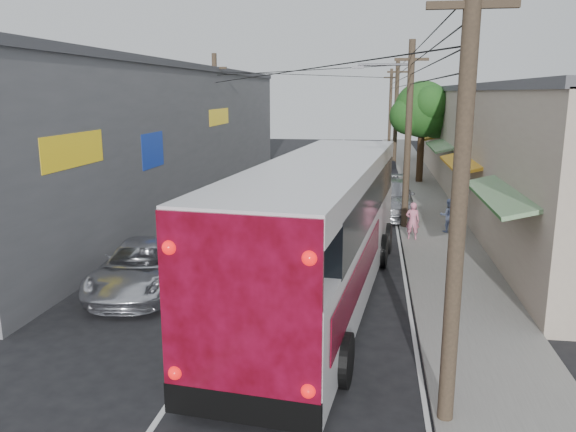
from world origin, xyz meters
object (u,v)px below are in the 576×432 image
(parked_suv, at_px, (389,197))
(pedestrian_far, at_px, (448,215))
(parked_car_far, at_px, (385,171))
(parked_car_mid, at_px, (373,187))
(pedestrian_near, at_px, (413,221))
(coach_bus, at_px, (322,228))
(jeepney, at_px, (143,267))

(parked_suv, xyz_separation_m, pedestrian_far, (2.35, -3.72, -0.01))
(parked_car_far, bearing_deg, pedestrian_far, -85.89)
(parked_car_mid, height_order, pedestrian_near, pedestrian_near)
(coach_bus, distance_m, parked_car_far, 23.04)
(parked_car_far, xyz_separation_m, pedestrian_far, (2.35, -14.77, 0.19))
(pedestrian_near, bearing_deg, pedestrian_far, -131.97)
(parked_suv, bearing_deg, pedestrian_near, -81.75)
(parked_suv, relative_size, parked_car_far, 1.49)
(coach_bus, relative_size, pedestrian_far, 10.00)
(jeepney, distance_m, pedestrian_near, 10.90)
(parked_car_mid, relative_size, pedestrian_near, 2.54)
(pedestrian_near, bearing_deg, jeepney, 45.26)
(coach_bus, bearing_deg, parked_suv, 85.45)
(pedestrian_far, bearing_deg, parked_car_mid, -72.27)
(parked_car_far, bearing_deg, coach_bus, -100.50)
(coach_bus, bearing_deg, parked_car_mid, 90.97)
(parked_car_far, height_order, pedestrian_far, pedestrian_far)
(coach_bus, height_order, parked_suv, coach_bus)
(jeepney, relative_size, pedestrian_far, 3.71)
(parked_suv, bearing_deg, parked_car_far, 89.40)
(coach_bus, relative_size, parked_car_far, 3.65)
(jeepney, height_order, pedestrian_near, pedestrian_near)
(jeepney, xyz_separation_m, pedestrian_far, (9.96, 8.36, 0.10))
(coach_bus, distance_m, pedestrian_far, 9.40)
(parked_suv, height_order, pedestrian_near, parked_suv)
(parked_suv, distance_m, parked_car_mid, 4.13)
(coach_bus, relative_size, pedestrian_near, 9.44)
(coach_bus, height_order, jeepney, coach_bus)
(parked_car_mid, bearing_deg, jeepney, -111.22)
(pedestrian_near, bearing_deg, coach_bus, 71.39)
(parked_suv, bearing_deg, jeepney, -122.80)
(parked_car_mid, relative_size, pedestrian_far, 2.69)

